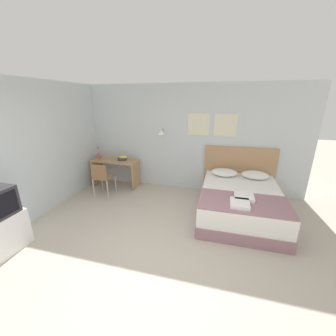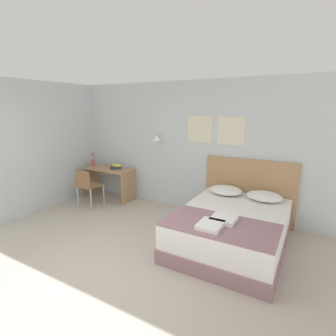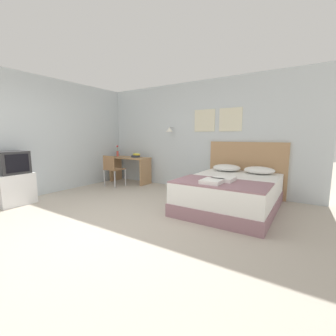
% 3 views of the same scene
% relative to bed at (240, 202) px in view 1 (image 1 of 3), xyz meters
% --- Properties ---
extents(ground_plane, '(24.00, 24.00, 0.00)m').
position_rel_bed_xyz_m(ground_plane, '(-1.38, -1.89, -0.28)').
color(ground_plane, '#B2A899').
extents(wall_back, '(5.86, 0.31, 2.65)m').
position_rel_bed_xyz_m(wall_back, '(-1.37, 1.11, 1.05)').
color(wall_back, silver).
rests_on(wall_back, ground_plane).
extents(bed, '(1.54, 2.05, 0.57)m').
position_rel_bed_xyz_m(bed, '(0.00, 0.00, 0.00)').
color(bed, gray).
rests_on(bed, ground_plane).
extents(headboard, '(1.66, 0.06, 1.20)m').
position_rel_bed_xyz_m(headboard, '(0.00, 1.05, 0.32)').
color(headboard, '#A87F56').
rests_on(headboard, ground_plane).
extents(pillow_left, '(0.59, 0.46, 0.15)m').
position_rel_bed_xyz_m(pillow_left, '(-0.34, 0.74, 0.36)').
color(pillow_left, white).
rests_on(pillow_left, bed).
extents(pillow_right, '(0.59, 0.46, 0.15)m').
position_rel_bed_xyz_m(pillow_right, '(0.34, 0.74, 0.36)').
color(pillow_right, white).
rests_on(pillow_right, bed).
extents(throw_blanket, '(1.50, 0.82, 0.02)m').
position_rel_bed_xyz_m(throw_blanket, '(0.00, -0.59, 0.30)').
color(throw_blanket, gray).
rests_on(throw_blanket, bed).
extents(folded_towel_near_foot, '(0.33, 0.35, 0.06)m').
position_rel_bed_xyz_m(folded_towel_near_foot, '(0.01, -0.45, 0.34)').
color(folded_towel_near_foot, white).
rests_on(folded_towel_near_foot, throw_blanket).
extents(folded_towel_mid_bed, '(0.31, 0.35, 0.06)m').
position_rel_bed_xyz_m(folded_towel_mid_bed, '(-0.08, -0.74, 0.34)').
color(folded_towel_mid_bed, white).
rests_on(folded_towel_mid_bed, throw_blanket).
extents(desk, '(1.19, 0.52, 0.73)m').
position_rel_bed_xyz_m(desk, '(-3.17, 0.75, 0.23)').
color(desk, '#A87F56').
rests_on(desk, ground_plane).
extents(desk_chair, '(0.43, 0.43, 0.83)m').
position_rel_bed_xyz_m(desk_chair, '(-3.20, 0.10, 0.22)').
color(desk_chair, '#8E6642').
rests_on(desk_chair, ground_plane).
extents(fruit_bowl, '(0.29, 0.25, 0.12)m').
position_rel_bed_xyz_m(fruit_bowl, '(-2.99, 0.80, 0.49)').
color(fruit_bowl, '#333842').
rests_on(fruit_bowl, desk).
extents(flower_vase, '(0.07, 0.07, 0.32)m').
position_rel_bed_xyz_m(flower_vase, '(-3.67, 0.77, 0.57)').
color(flower_vase, '#D14C42').
rests_on(flower_vase, desk).
extents(tv_stand, '(0.49, 0.62, 0.61)m').
position_rel_bed_xyz_m(tv_stand, '(-3.64, -2.06, 0.02)').
color(tv_stand, white).
rests_on(tv_stand, ground_plane).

